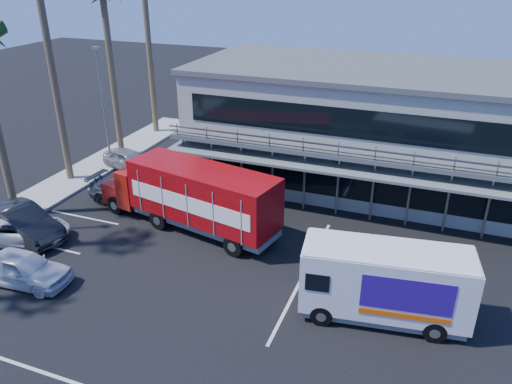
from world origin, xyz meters
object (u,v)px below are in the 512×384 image
(red_truck, at_px, (192,195))
(white_van, at_px, (385,283))
(parked_car_b, at_px, (23,222))
(parked_car_a, at_px, (22,268))

(red_truck, height_order, white_van, red_truck)
(white_van, height_order, parked_car_b, white_van)
(red_truck, bearing_deg, white_van, -8.46)
(white_van, bearing_deg, parked_car_b, 172.21)
(red_truck, distance_m, parked_car_a, 8.69)
(white_van, xyz_separation_m, parked_car_b, (-18.21, -0.03, -0.84))
(red_truck, distance_m, white_van, 11.14)
(white_van, xyz_separation_m, parked_car_a, (-15.21, -3.23, -0.92))
(red_truck, xyz_separation_m, parked_car_a, (-4.79, -7.15, -1.20))
(red_truck, xyz_separation_m, white_van, (10.43, -3.92, -0.28))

